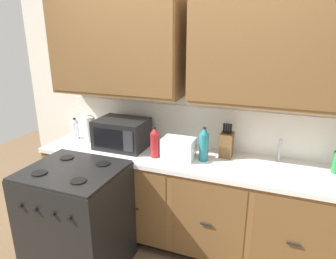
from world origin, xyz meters
name	(u,v)px	position (x,y,z in m)	size (l,w,h in m)	color
wall_unit	(189,71)	(0.00, 0.50, 1.65)	(3.86, 0.40, 2.50)	silver
counter_run	(180,199)	(0.00, 0.30, 0.47)	(2.69, 0.64, 0.91)	black
stove_range	(78,220)	(-0.70, -0.33, 0.47)	(0.76, 0.68, 0.95)	black
microwave	(122,133)	(-0.60, 0.31, 1.05)	(0.48, 0.37, 0.28)	black
toaster	(178,148)	(0.00, 0.24, 1.00)	(0.28, 0.18, 0.19)	white
knife_block	(227,144)	(0.38, 0.45, 1.02)	(0.11, 0.14, 0.31)	brown
sink_faucet	(280,150)	(0.83, 0.51, 1.01)	(0.02, 0.02, 0.20)	#B2B5BA
paper_towel_roll	(90,129)	(-1.00, 0.35, 1.04)	(0.12, 0.12, 0.26)	white
bottle_clear	(75,129)	(-1.19, 0.36, 1.02)	(0.08, 0.08, 0.22)	silver
bottle_red	(155,142)	(-0.21, 0.20, 1.04)	(0.08, 0.08, 0.28)	maroon
bottle_teal	(204,144)	(0.22, 0.28, 1.05)	(0.08, 0.08, 0.30)	#1E707A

